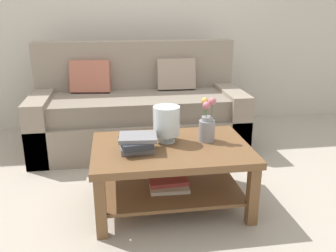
# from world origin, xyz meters

# --- Properties ---
(ground_plane) EXTENTS (10.00, 10.00, 0.00)m
(ground_plane) POSITION_xyz_m (0.00, 0.00, 0.00)
(ground_plane) COLOR #ADA393
(back_wall) EXTENTS (6.40, 0.12, 2.70)m
(back_wall) POSITION_xyz_m (0.00, 1.65, 1.35)
(back_wall) COLOR beige
(back_wall) RESTS_ON ground
(couch) EXTENTS (2.10, 0.90, 1.06)m
(couch) POSITION_xyz_m (-0.13, 0.83, 0.36)
(couch) COLOR gray
(couch) RESTS_ON ground
(coffee_table) EXTENTS (1.11, 0.76, 0.47)m
(coffee_table) POSITION_xyz_m (0.02, -0.43, 0.34)
(coffee_table) COLOR brown
(coffee_table) RESTS_ON ground
(book_stack_main) EXTENTS (0.27, 0.24, 0.11)m
(book_stack_main) POSITION_xyz_m (-0.23, -0.48, 0.53)
(book_stack_main) COLOR slate
(book_stack_main) RESTS_ON coffee_table
(glass_hurricane_vase) EXTENTS (0.19, 0.19, 0.26)m
(glass_hurricane_vase) POSITION_xyz_m (-0.00, -0.33, 0.63)
(glass_hurricane_vase) COLOR silver
(glass_hurricane_vase) RESTS_ON coffee_table
(flower_pitcher) EXTENTS (0.12, 0.12, 0.33)m
(flower_pitcher) POSITION_xyz_m (0.29, -0.36, 0.59)
(flower_pitcher) COLOR gray
(flower_pitcher) RESTS_ON coffee_table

